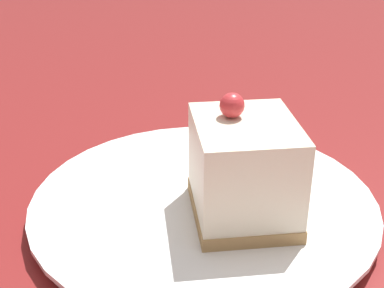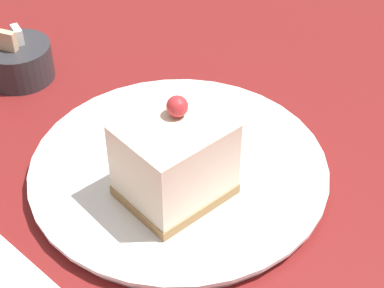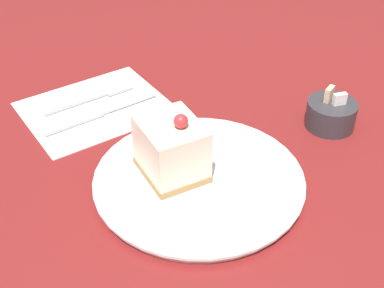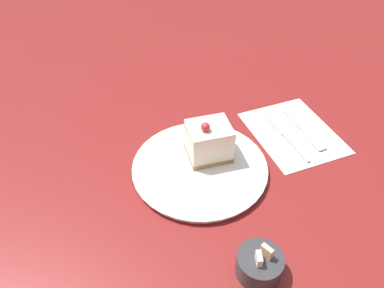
{
  "view_description": "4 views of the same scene",
  "coord_description": "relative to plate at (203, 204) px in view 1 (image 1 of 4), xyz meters",
  "views": [
    {
      "loc": [
        -0.32,
        0.09,
        0.24
      ],
      "look_at": [
        0.05,
        -0.02,
        0.05
      ],
      "focal_mm": 50.0,
      "sensor_mm": 36.0,
      "label": 1
    },
    {
      "loc": [
        -0.31,
        -0.31,
        0.42
      ],
      "look_at": [
        0.03,
        -0.04,
        0.05
      ],
      "focal_mm": 60.0,
      "sensor_mm": 36.0,
      "label": 2
    },
    {
      "loc": [
        0.44,
        -0.37,
        0.47
      ],
      "look_at": [
        0.02,
        -0.03,
        0.07
      ],
      "focal_mm": 50.0,
      "sensor_mm": 36.0,
      "label": 3
    },
    {
      "loc": [
        0.28,
        0.44,
        0.56
      ],
      "look_at": [
        0.04,
        -0.04,
        0.07
      ],
      "focal_mm": 35.0,
      "sensor_mm": 36.0,
      "label": 4
    }
  ],
  "objects": [
    {
      "name": "plate",
      "position": [
        0.0,
        0.0,
        0.0
      ],
      "size": [
        0.28,
        0.28,
        0.01
      ],
      "color": "white",
      "rests_on": "ground_plane"
    },
    {
      "name": "cake_slice",
      "position": [
        -0.03,
        -0.02,
        0.04
      ],
      "size": [
        0.1,
        0.09,
        0.09
      ],
      "rotation": [
        0.0,
        0.0,
        -0.19
      ],
      "color": "#AD8451",
      "rests_on": "plate"
    },
    {
      "name": "ground_plane",
      "position": [
        -0.03,
        0.03,
        -0.01
      ],
      "size": [
        4.0,
        4.0,
        0.0
      ],
      "primitive_type": "plane",
      "color": "maroon"
    }
  ]
}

